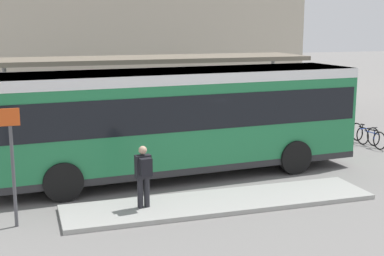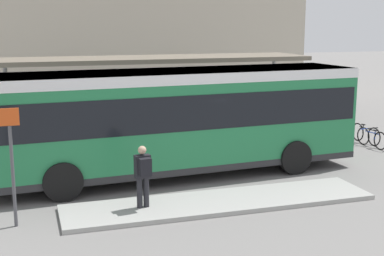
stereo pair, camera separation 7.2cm
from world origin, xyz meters
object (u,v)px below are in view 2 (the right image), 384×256
Objects in this scene: city_bus at (174,115)px; bicycle_black at (366,134)px; bicycle_blue at (372,138)px; platform_sign at (12,162)px; pedestrian_waiting at (143,173)px.

city_bus is 8.79m from bicycle_black.
city_bus is 7.20× the size of bicycle_blue.
bicycle_black is 0.61× the size of platform_sign.
pedestrian_waiting is 0.97× the size of bicycle_blue.
pedestrian_waiting is 11.25m from bicycle_black.
city_bus is at bearing -36.70° from pedestrian_waiting.
bicycle_black reaches higher than bicycle_blue.
bicycle_black is 14.09m from platform_sign.
pedestrian_waiting is 3.10m from platform_sign.
city_bus is 3.49m from pedestrian_waiting.
city_bus is 6.82× the size of bicycle_black.
pedestrian_waiting is at bearing -66.62° from bicycle_black.
bicycle_blue is (8.22, 1.42, -1.55)m from city_bus.
pedestrian_waiting is 0.57× the size of platform_sign.
bicycle_blue is 0.95× the size of bicycle_black.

